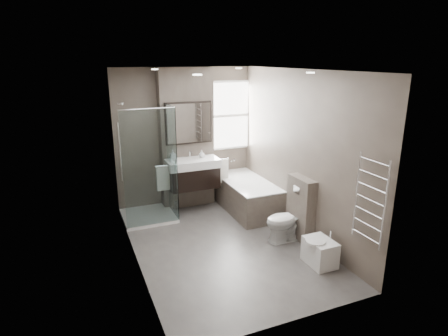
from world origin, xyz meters
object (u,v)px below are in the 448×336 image
vanity (193,173)px  bathtub (246,194)px  toilet (287,220)px  bidet (320,252)px

vanity → bathtub: bearing=-19.4°
toilet → bidet: toilet is taller
vanity → bidet: (1.01, -2.46, -0.55)m
bathtub → bidet: (0.09, -2.14, -0.12)m
vanity → toilet: (0.97, -1.67, -0.40)m
vanity → bidet: 2.72m
toilet → bidet: 0.80m
bathtub → toilet: 1.35m
vanity → bathtub: size_ratio=0.59×
bathtub → bidet: size_ratio=3.37×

